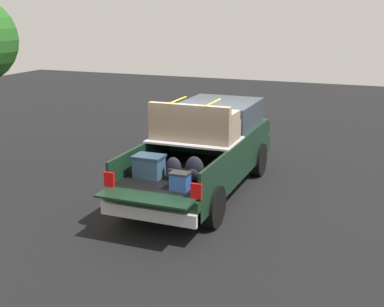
# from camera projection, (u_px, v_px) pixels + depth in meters

# --- Properties ---
(ground_plane) EXTENTS (40.00, 40.00, 0.00)m
(ground_plane) POSITION_uv_depth(u_px,v_px,m) (201.00, 192.00, 11.86)
(ground_plane) COLOR black
(pickup_truck) EXTENTS (6.05, 2.06, 2.23)m
(pickup_truck) POSITION_uv_depth(u_px,v_px,m) (207.00, 148.00, 11.94)
(pickup_truck) COLOR black
(pickup_truck) RESTS_ON ground_plane
(trash_can) EXTENTS (0.60, 0.60, 0.98)m
(trash_can) POSITION_uv_depth(u_px,v_px,m) (174.00, 140.00, 14.66)
(trash_can) COLOR #3F4C66
(trash_can) RESTS_ON ground_plane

